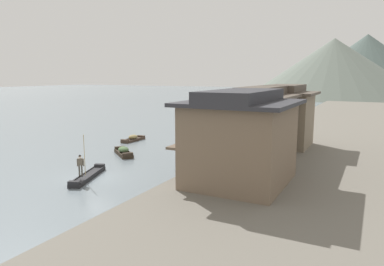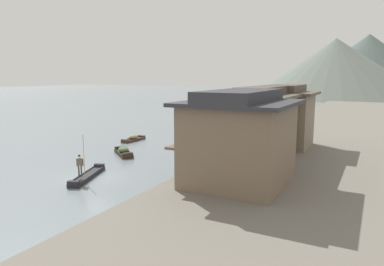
# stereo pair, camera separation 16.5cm
# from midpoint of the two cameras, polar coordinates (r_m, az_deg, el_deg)

# --- Properties ---
(ground_plane) EXTENTS (400.00, 400.00, 0.00)m
(ground_plane) POSITION_cam_midpoint_polar(r_m,az_deg,el_deg) (28.16, -15.49, -6.93)
(ground_plane) COLOR slate
(riverbank_right) EXTENTS (18.00, 110.00, 0.63)m
(riverbank_right) POSITION_cam_midpoint_polar(r_m,az_deg,el_deg) (50.28, 23.51, 0.08)
(riverbank_right) COLOR #6B665B
(riverbank_right) RESTS_ON ground
(boat_foreground_poled) EXTENTS (2.67, 5.09, 0.50)m
(boat_foreground_poled) POSITION_cam_midpoint_polar(r_m,az_deg,el_deg) (28.07, -16.60, -6.69)
(boat_foreground_poled) COLOR #232326
(boat_foreground_poled) RESTS_ON ground
(boatman_person) EXTENTS (0.47, 0.44, 3.04)m
(boatman_person) POSITION_cam_midpoint_polar(r_m,az_deg,el_deg) (26.64, -17.71, -4.61)
(boatman_person) COLOR black
(boatman_person) RESTS_ON boat_foreground_poled
(boat_moored_nearest) EXTENTS (0.99, 3.83, 0.55)m
(boat_moored_nearest) POSITION_cam_midpoint_polar(r_m,az_deg,el_deg) (30.65, -0.01, -4.90)
(boat_moored_nearest) COLOR #33281E
(boat_moored_nearest) RESTS_ON ground
(boat_moored_second) EXTENTS (2.41, 5.89, 0.44)m
(boat_moored_second) POSITION_cam_midpoint_polar(r_m,az_deg,el_deg) (47.87, 9.76, 0.09)
(boat_moored_second) COLOR #33281E
(boat_moored_second) RESTS_ON ground
(boat_moored_third) EXTENTS (1.43, 5.56, 0.53)m
(boat_moored_third) POSITION_cam_midpoint_polar(r_m,az_deg,el_deg) (53.93, 12.47, 1.07)
(boat_moored_third) COLOR brown
(boat_moored_third) RESTS_ON ground
(boat_moored_far) EXTENTS (1.06, 3.53, 0.73)m
(boat_moored_far) POSITION_cam_midpoint_polar(r_m,az_deg,el_deg) (42.48, -9.58, -0.89)
(boat_moored_far) COLOR #423328
(boat_moored_far) RESTS_ON ground
(boat_midriver_drifting) EXTENTS (1.40, 4.61, 0.53)m
(boat_midriver_drifting) POSITION_cam_midpoint_polar(r_m,az_deg,el_deg) (73.20, 11.31, 3.24)
(boat_midriver_drifting) COLOR brown
(boat_midriver_drifting) RESTS_ON ground
(boat_midriver_upstream) EXTENTS (3.49, 3.07, 0.84)m
(boat_midriver_upstream) POSITION_cam_midpoint_polar(r_m,az_deg,el_deg) (35.11, -11.12, -3.01)
(boat_midriver_upstream) COLOR #33281E
(boat_midriver_upstream) RESTS_ON ground
(house_waterfront_nearest) EXTENTS (7.09, 7.76, 6.14)m
(house_waterfront_nearest) POSITION_cam_midpoint_polar(r_m,az_deg,el_deg) (23.39, 7.63, -0.84)
(house_waterfront_nearest) COLOR #75604C
(house_waterfront_nearest) RESTS_ON riverbank_right
(house_waterfront_second) EXTENTS (5.51, 7.40, 6.14)m
(house_waterfront_second) POSITION_cam_midpoint_polar(r_m,az_deg,el_deg) (30.66, 11.03, 1.50)
(house_waterfront_second) COLOR gray
(house_waterfront_second) RESTS_ON riverbank_right
(house_waterfront_tall) EXTENTS (6.24, 6.16, 6.14)m
(house_waterfront_tall) POSITION_cam_midpoint_polar(r_m,az_deg,el_deg) (36.74, 14.46, 2.66)
(house_waterfront_tall) COLOR #7F705B
(house_waterfront_tall) RESTS_ON riverbank_right
(hill_far_west) EXTENTS (60.58, 60.58, 20.59)m
(hill_far_west) POSITION_cam_midpoint_polar(r_m,az_deg,el_deg) (137.49, 21.79, 9.75)
(hill_far_west) COLOR slate
(hill_far_west) RESTS_ON ground
(hill_far_centre) EXTENTS (61.42, 61.42, 23.33)m
(hill_far_centre) POSITION_cam_midpoint_polar(r_m,az_deg,el_deg) (155.58, 26.22, 9.85)
(hill_far_centre) COLOR #4C5B56
(hill_far_centre) RESTS_ON ground
(hill_far_east) EXTENTS (58.61, 58.61, 13.78)m
(hill_far_east) POSITION_cam_midpoint_polar(r_m,az_deg,el_deg) (157.13, 23.27, 8.28)
(hill_far_east) COLOR #5B6B5B
(hill_far_east) RESTS_ON ground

